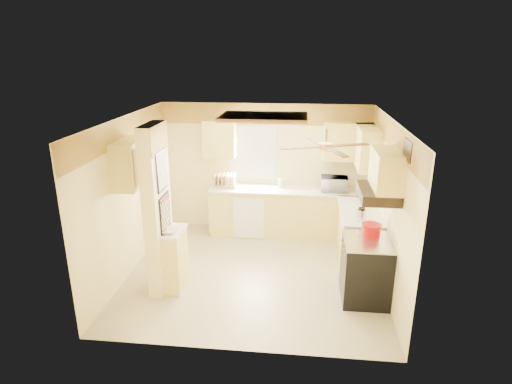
# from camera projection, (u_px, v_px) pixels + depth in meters

# --- Properties ---
(floor) EXTENTS (4.00, 4.00, 0.00)m
(floor) POSITION_uv_depth(u_px,v_px,m) (254.00, 273.00, 6.96)
(floor) COLOR tan
(floor) RESTS_ON ground
(ceiling) EXTENTS (4.00, 4.00, 0.00)m
(ceiling) POSITION_uv_depth(u_px,v_px,m) (254.00, 119.00, 6.17)
(ceiling) COLOR white
(ceiling) RESTS_ON wall_back
(wall_back) EXTENTS (4.00, 0.00, 4.00)m
(wall_back) POSITION_uv_depth(u_px,v_px,m) (265.00, 168.00, 8.35)
(wall_back) COLOR #FEE79B
(wall_back) RESTS_ON floor
(wall_front) EXTENTS (4.00, 0.00, 4.00)m
(wall_front) POSITION_uv_depth(u_px,v_px,m) (235.00, 258.00, 4.77)
(wall_front) COLOR #FEE79B
(wall_front) RESTS_ON floor
(wall_left) EXTENTS (0.00, 3.80, 3.80)m
(wall_left) POSITION_uv_depth(u_px,v_px,m) (129.00, 196.00, 6.77)
(wall_left) COLOR #FEE79B
(wall_left) RESTS_ON floor
(wall_right) EXTENTS (0.00, 3.80, 3.80)m
(wall_right) POSITION_uv_depth(u_px,v_px,m) (388.00, 206.00, 6.36)
(wall_right) COLOR #FEE79B
(wall_right) RESTS_ON floor
(wallpaper_border) EXTENTS (4.00, 0.02, 0.40)m
(wallpaper_border) POSITION_uv_depth(u_px,v_px,m) (265.00, 114.00, 8.00)
(wallpaper_border) COLOR #E8BF44
(wallpaper_border) RESTS_ON wall_back
(partition_column) EXTENTS (0.20, 0.70, 2.50)m
(partition_column) POSITION_uv_depth(u_px,v_px,m) (157.00, 210.00, 6.18)
(partition_column) COLOR #FEE79B
(partition_column) RESTS_ON floor
(partition_ledge) EXTENTS (0.25, 0.55, 0.90)m
(partition_ledge) POSITION_uv_depth(u_px,v_px,m) (175.00, 260.00, 6.42)
(partition_ledge) COLOR #FFDD6E
(partition_ledge) RESTS_ON floor
(ledge_top) EXTENTS (0.28, 0.58, 0.04)m
(ledge_top) POSITION_uv_depth(u_px,v_px,m) (174.00, 232.00, 6.27)
(ledge_top) COLOR silver
(ledge_top) RESTS_ON partition_ledge
(lower_cabinets_back) EXTENTS (3.00, 0.60, 0.90)m
(lower_cabinets_back) POSITION_uv_depth(u_px,v_px,m) (289.00, 213.00, 8.28)
(lower_cabinets_back) COLOR #FFDD6E
(lower_cabinets_back) RESTS_ON floor
(lower_cabinets_right) EXTENTS (0.60, 1.40, 0.90)m
(lower_cabinets_right) POSITION_uv_depth(u_px,v_px,m) (358.00, 237.00, 7.21)
(lower_cabinets_right) COLOR #FFDD6E
(lower_cabinets_right) RESTS_ON floor
(countertop_back) EXTENTS (3.04, 0.64, 0.04)m
(countertop_back) POSITION_uv_depth(u_px,v_px,m) (290.00, 190.00, 8.12)
(countertop_back) COLOR silver
(countertop_back) RESTS_ON lower_cabinets_back
(countertop_right) EXTENTS (0.64, 1.44, 0.04)m
(countertop_right) POSITION_uv_depth(u_px,v_px,m) (360.00, 211.00, 7.06)
(countertop_right) COLOR silver
(countertop_right) RESTS_ON lower_cabinets_right
(dishwasher_panel) EXTENTS (0.58, 0.02, 0.80)m
(dishwasher_panel) POSITION_uv_depth(u_px,v_px,m) (249.00, 218.00, 8.06)
(dishwasher_panel) COLOR white
(dishwasher_panel) RESTS_ON lower_cabinets_back
(window) EXTENTS (0.92, 0.02, 1.02)m
(window) POSITION_uv_depth(u_px,v_px,m) (252.00, 153.00, 8.27)
(window) COLOR white
(window) RESTS_ON wall_back
(upper_cab_back_left) EXTENTS (0.60, 0.35, 0.70)m
(upper_cab_back_left) POSITION_uv_depth(u_px,v_px,m) (220.00, 139.00, 8.09)
(upper_cab_back_left) COLOR #FFDD6E
(upper_cab_back_left) RESTS_ON wall_back
(upper_cab_back_right) EXTENTS (0.90, 0.35, 0.70)m
(upper_cab_back_right) POSITION_uv_depth(u_px,v_px,m) (348.00, 141.00, 7.84)
(upper_cab_back_right) COLOR #FFDD6E
(upper_cab_back_right) RESTS_ON wall_back
(upper_cab_right) EXTENTS (0.35, 1.00, 0.70)m
(upper_cab_right) POSITION_uv_depth(u_px,v_px,m) (367.00, 147.00, 7.36)
(upper_cab_right) COLOR #FFDD6E
(upper_cab_right) RESTS_ON wall_right
(upper_cab_left_wall) EXTENTS (0.35, 0.75, 0.70)m
(upper_cab_left_wall) POSITION_uv_depth(u_px,v_px,m) (130.00, 164.00, 6.32)
(upper_cab_left_wall) COLOR #FFDD6E
(upper_cab_left_wall) RESTS_ON wall_left
(upper_cab_over_stove) EXTENTS (0.35, 0.76, 0.52)m
(upper_cab_over_stove) POSITION_uv_depth(u_px,v_px,m) (387.00, 170.00, 5.64)
(upper_cab_over_stove) COLOR #FFDD6E
(upper_cab_over_stove) RESTS_ON wall_right
(stove) EXTENTS (0.68, 0.77, 0.92)m
(stove) POSITION_uv_depth(u_px,v_px,m) (366.00, 270.00, 6.13)
(stove) COLOR black
(stove) RESTS_ON floor
(range_hood) EXTENTS (0.50, 0.76, 0.14)m
(range_hood) POSITION_uv_depth(u_px,v_px,m) (378.00, 193.00, 5.75)
(range_hood) COLOR black
(range_hood) RESTS_ON upper_cab_over_stove
(poster_menu) EXTENTS (0.02, 0.42, 0.57)m
(poster_menu) POSITION_uv_depth(u_px,v_px,m) (162.00, 170.00, 5.98)
(poster_menu) COLOR black
(poster_menu) RESTS_ON partition_column
(poster_nashville) EXTENTS (0.02, 0.42, 0.57)m
(poster_nashville) POSITION_uv_depth(u_px,v_px,m) (165.00, 214.00, 6.19)
(poster_nashville) COLOR black
(poster_nashville) RESTS_ON partition_column
(ceiling_light_panel) EXTENTS (1.35, 0.95, 0.06)m
(ceiling_light_panel) POSITION_uv_depth(u_px,v_px,m) (264.00, 117.00, 6.64)
(ceiling_light_panel) COLOR brown
(ceiling_light_panel) RESTS_ON ceiling
(ceiling_fan) EXTENTS (1.15, 1.15, 0.26)m
(ceiling_fan) POSITION_uv_depth(u_px,v_px,m) (325.00, 146.00, 5.47)
(ceiling_fan) COLOR gold
(ceiling_fan) RESTS_ON ceiling
(vent_grate) EXTENTS (0.02, 0.40, 0.25)m
(vent_grate) POSITION_uv_depth(u_px,v_px,m) (408.00, 150.00, 5.18)
(vent_grate) COLOR black
(vent_grate) RESTS_ON wall_right
(microwave) EXTENTS (0.51, 0.35, 0.27)m
(microwave) POSITION_uv_depth(u_px,v_px,m) (334.00, 184.00, 7.95)
(microwave) COLOR white
(microwave) RESTS_ON countertop_back
(bowl) EXTENTS (0.26, 0.26, 0.06)m
(bowl) POSITION_uv_depth(u_px,v_px,m) (169.00, 231.00, 6.16)
(bowl) COLOR white
(bowl) RESTS_ON ledge_top
(dutch_oven) EXTENTS (0.27, 0.27, 0.18)m
(dutch_oven) POSITION_uv_depth(u_px,v_px,m) (371.00, 230.00, 6.10)
(dutch_oven) COLOR #AB0809
(dutch_oven) RESTS_ON stove
(kettle) EXTENTS (0.14, 0.14, 0.22)m
(kettle) POSITION_uv_depth(u_px,v_px,m) (361.00, 215.00, 6.57)
(kettle) COLOR silver
(kettle) RESTS_ON countertop_right
(dish_rack) EXTENTS (0.42, 0.32, 0.24)m
(dish_rack) POSITION_uv_depth(u_px,v_px,m) (225.00, 182.00, 8.25)
(dish_rack) COLOR tan
(dish_rack) RESTS_ON countertop_back
(utensil_crock) EXTENTS (0.12, 0.12, 0.25)m
(utensil_crock) POSITION_uv_depth(u_px,v_px,m) (281.00, 183.00, 8.21)
(utensil_crock) COLOR white
(utensil_crock) RESTS_ON countertop_back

